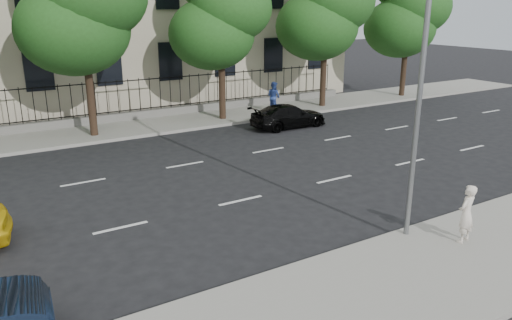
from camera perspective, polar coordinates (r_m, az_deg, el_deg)
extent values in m
plane|color=black|center=(14.54, 3.17, -7.81)|extent=(120.00, 120.00, 0.00)
cube|color=gray|center=(11.84, 14.57, -14.29)|extent=(60.00, 4.00, 0.15)
cube|color=gray|center=(26.62, -14.22, 3.58)|extent=(60.00, 4.00, 0.15)
cube|color=slate|center=(28.15, -15.32, 4.80)|extent=(30.00, 0.50, 0.40)
cube|color=black|center=(28.09, -15.37, 5.40)|extent=(28.80, 0.05, 0.05)
cube|color=black|center=(27.82, -15.64, 8.62)|extent=(28.80, 0.05, 0.05)
cylinder|color=slate|center=(13.30, 18.25, 7.73)|extent=(0.14, 0.14, 8.00)
cylinder|color=#382619|center=(25.00, -18.32, 6.44)|extent=(0.36, 0.36, 3.32)
ellipsoid|color=#214E1A|center=(24.85, -20.15, 13.86)|extent=(5.13, 5.13, 4.21)
cylinder|color=#382619|center=(27.44, -3.89, 7.92)|extent=(0.36, 0.36, 3.08)
ellipsoid|color=#214E1A|center=(27.19, -5.09, 14.13)|extent=(4.56, 4.56, 3.74)
ellipsoid|color=#214E1A|center=(27.13, -2.90, 16.95)|extent=(4.32, 4.32, 3.55)
cylinder|color=#382619|center=(31.25, 7.68, 9.09)|extent=(0.36, 0.36, 3.22)
ellipsoid|color=#214E1A|center=(30.95, 6.97, 14.94)|extent=(4.94, 4.94, 4.06)
ellipsoid|color=#214E1A|center=(31.10, 9.03, 17.51)|extent=(4.68, 4.68, 3.85)
cylinder|color=#382619|center=(36.06, 16.48, 9.47)|extent=(0.36, 0.36, 3.01)
ellipsoid|color=#214E1A|center=(35.72, 16.09, 14.29)|extent=(4.75, 4.75, 3.90)
ellipsoid|color=#214E1A|center=(36.02, 17.90, 16.35)|extent=(4.50, 4.50, 3.70)
imported|color=black|center=(26.18, 3.74, 5.05)|extent=(4.20, 1.73, 1.22)
imported|color=silver|center=(14.22, 22.90, -5.68)|extent=(0.64, 0.49, 1.59)
imported|color=navy|center=(29.43, 2.04, 7.26)|extent=(0.84, 0.97, 1.73)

